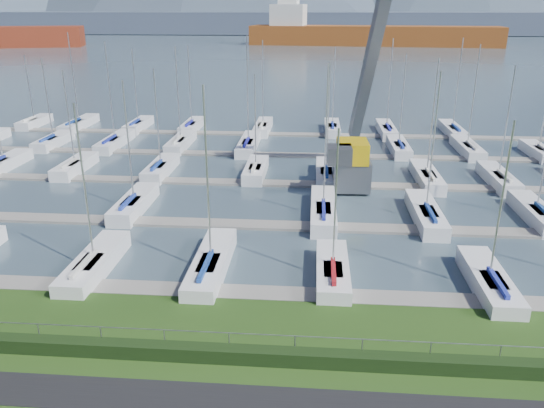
# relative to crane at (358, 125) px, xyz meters

# --- Properties ---
(path) EXTENTS (160.00, 2.00, 0.04)m
(path) POSITION_rel_crane_xyz_m (-6.42, -29.06, -5.32)
(path) COLOR black
(path) RESTS_ON grass
(water) EXTENTS (800.00, 540.00, 0.20)m
(water) POSITION_rel_crane_xyz_m (-6.42, 233.94, -5.73)
(water) COLOR #40525E
(hedge) EXTENTS (80.00, 0.70, 0.70)m
(hedge) POSITION_rel_crane_xyz_m (-6.42, -26.46, -4.98)
(hedge) COLOR black
(hedge) RESTS_ON grass
(fence) EXTENTS (80.00, 0.04, 0.04)m
(fence) POSITION_rel_crane_xyz_m (-6.42, -26.06, -4.13)
(fence) COLOR gray
(fence) RESTS_ON grass
(foothill) EXTENTS (900.00, 80.00, 12.00)m
(foothill) POSITION_rel_crane_xyz_m (-6.42, 303.94, 0.67)
(foothill) COLOR #434E63
(foothill) RESTS_ON water
(docks) EXTENTS (90.00, 41.60, 0.25)m
(docks) POSITION_rel_crane_xyz_m (-6.42, -0.06, -5.55)
(docks) COLOR gray
(docks) RESTS_ON water
(crane) EXTENTS (5.63, 13.22, 22.35)m
(crane) POSITION_rel_crane_xyz_m (0.00, 0.00, 0.00)
(crane) COLOR slate
(crane) RESTS_ON water
(cargo_ship_mid) EXTENTS (104.06, 29.32, 21.50)m
(cargo_ship_mid) POSITION_rel_crane_xyz_m (15.35, 189.27, -1.82)
(cargo_ship_mid) COLOR brown
(cargo_ship_mid) RESTS_ON water
(sailboat_fleet) EXTENTS (75.76, 49.28, 13.19)m
(sailboat_fleet) POSITION_rel_crane_xyz_m (-8.03, 2.89, 0.00)
(sailboat_fleet) COLOR silver
(sailboat_fleet) RESTS_ON water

